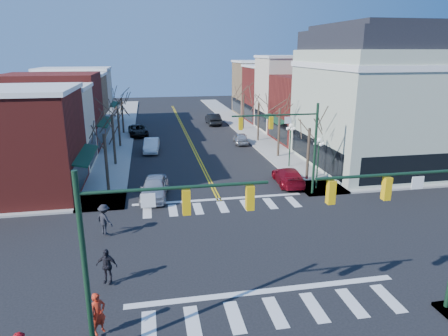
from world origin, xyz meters
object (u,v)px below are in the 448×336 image
car_left_mid (151,145)px  car_right_far (213,119)px  victorian_corner (377,97)px  car_left_near (154,188)px  car_right_near (288,176)px  pedestrian_dark_b (104,219)px  lamppost_midblock (290,138)px  pedestrian_red_a (98,313)px  lamppost_corner (318,154)px  car_left_far (138,130)px  pedestrian_dark_a (107,266)px  car_right_mid (241,138)px

car_left_mid → car_right_far: size_ratio=0.88×
victorian_corner → car_left_mid: bearing=156.1°
car_left_near → car_right_near: bearing=13.0°
car_left_mid → pedestrian_dark_b: (-3.11, -21.06, 0.36)m
lamppost_midblock → car_right_far: size_ratio=0.84×
pedestrian_red_a → victorian_corner: bearing=2.7°
pedestrian_red_a → lamppost_corner: bearing=5.2°
lamppost_midblock → car_right_near: 5.58m
lamppost_corner → car_left_far: bearing=120.4°
pedestrian_red_a → pedestrian_dark_b: size_ratio=0.92×
car_right_near → car_right_far: 29.62m
car_left_mid → pedestrian_dark_a: size_ratio=2.58×
lamppost_midblock → pedestrian_dark_b: 20.25m
car_right_near → pedestrian_dark_a: bearing=47.8°
car_right_mid → car_right_far: (-1.17, 13.73, 0.17)m
victorian_corner → lamppost_corner: victorian_corner is taller
lamppost_corner → car_left_near: 13.18m
pedestrian_dark_a → car_left_far: bearing=103.7°
car_left_mid → pedestrian_dark_b: pedestrian_dark_b is taller
car_right_mid → pedestrian_red_a: 34.99m
lamppost_corner → pedestrian_dark_a: 19.18m
victorian_corner → pedestrian_red_a: (-23.80, -20.81, -5.63)m
car_right_mid → pedestrian_dark_a: 31.62m
lamppost_midblock → car_left_near: size_ratio=0.88×
car_right_near → lamppost_midblock: bearing=-106.0°
lamppost_corner → car_right_near: lamppost_corner is taller
car_right_far → pedestrian_dark_a: pedestrian_dark_a is taller
car_left_mid → car_right_near: bearing=-46.3°
car_right_far → pedestrian_dark_a: (-12.10, -42.43, 0.18)m
victorian_corner → car_right_near: size_ratio=2.90×
lamppost_midblock → pedestrian_red_a: 26.42m
car_left_near → lamppost_midblock: bearing=31.6°
pedestrian_red_a → pedestrian_dark_a: 3.67m
victorian_corner → car_right_near: (-10.10, -4.28, -5.94)m
lamppost_midblock → car_left_far: 23.56m
car_left_mid → car_right_far: 18.54m
car_left_far → car_right_mid: size_ratio=1.29×
victorian_corner → car_right_near: bearing=-157.0°
pedestrian_dark_a → victorian_corner: bearing=50.9°
pedestrian_dark_b → car_right_mid: bearing=-75.5°
pedestrian_dark_b → pedestrian_dark_a: bearing=141.6°
car_left_near → car_right_mid: car_left_near is taller
pedestrian_dark_a → car_right_mid: bearing=80.3°
car_left_near → car_left_far: bearing=100.8°
car_left_far → car_right_near: size_ratio=1.05×
car_right_near → pedestrian_red_a: size_ratio=2.81×
car_right_far → pedestrian_red_a: 47.66m
lamppost_midblock → car_left_mid: size_ratio=0.96×
car_left_far → car_right_near: car_left_far is taller
car_right_far → car_left_mid: bearing=58.1°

